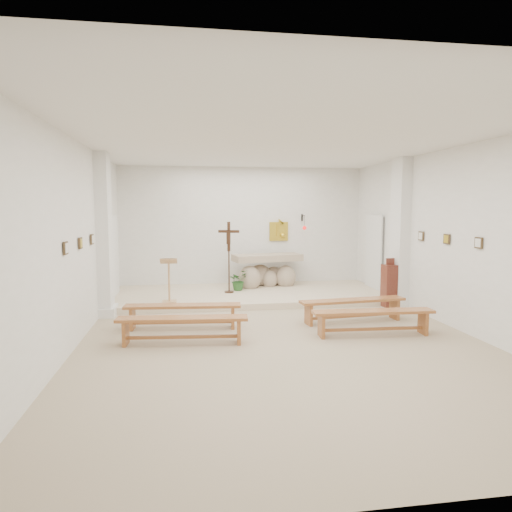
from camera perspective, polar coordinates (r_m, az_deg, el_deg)
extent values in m
cube|color=tan|center=(8.62, 2.59, -9.69)|extent=(7.00, 10.00, 0.00)
cube|color=white|center=(8.36, -21.53, 1.61)|extent=(0.02, 10.00, 3.50)
cube|color=white|center=(9.63, 23.46, 2.06)|extent=(0.02, 10.00, 3.50)
cube|color=white|center=(13.24, -1.63, 3.50)|extent=(7.00, 0.02, 3.50)
cube|color=silver|center=(8.37, 2.70, 13.96)|extent=(7.00, 10.00, 0.02)
cube|color=beige|center=(11.96, -0.72, -4.86)|extent=(6.98, 3.00, 0.15)
cube|color=white|center=(10.29, -18.43, 2.47)|extent=(0.26, 0.55, 3.50)
cube|color=white|center=(11.32, 17.55, 2.79)|extent=(0.26, 0.55, 3.50)
cube|color=gold|center=(13.38, 2.85, 3.09)|extent=(0.55, 0.04, 0.55)
cube|color=black|center=(13.54, 5.77, 4.80)|extent=(0.04, 0.02, 0.20)
cylinder|color=black|center=(13.39, 5.93, 5.08)|extent=(0.02, 0.30, 0.02)
cylinder|color=black|center=(13.25, 6.09, 4.33)|extent=(0.01, 0.01, 0.34)
sphere|color=red|center=(13.25, 6.08, 3.51)|extent=(0.11, 0.11, 0.11)
cube|color=#45331E|center=(7.58, -22.69, 0.92)|extent=(0.03, 0.20, 0.20)
cube|color=#45331E|center=(8.55, -21.09, 1.51)|extent=(0.03, 0.20, 0.20)
cube|color=#45331E|center=(9.53, -19.82, 1.98)|extent=(0.03, 0.20, 0.20)
cube|color=#45331E|center=(8.96, 26.07, 1.49)|extent=(0.03, 0.20, 0.20)
cube|color=#45331E|center=(9.79, 22.74, 1.97)|extent=(0.03, 0.20, 0.20)
cube|color=#45331E|center=(10.66, 19.93, 2.37)|extent=(0.03, 0.20, 0.20)
cube|color=silver|center=(11.17, -17.89, -4.91)|extent=(0.10, 0.85, 0.52)
cube|color=silver|center=(12.14, 16.12, -4.00)|extent=(0.10, 0.85, 0.52)
ellipsoid|color=tan|center=(12.50, -0.79, -2.82)|extent=(0.62, 0.52, 0.70)
ellipsoid|color=tan|center=(12.90, 3.74, -2.63)|extent=(0.57, 0.49, 0.66)
ellipsoid|color=tan|center=(12.94, 0.48, -2.43)|extent=(0.66, 0.56, 0.62)
ellipsoid|color=tan|center=(13.06, 2.23, -2.59)|extent=(0.53, 0.45, 0.57)
ellipsoid|color=tan|center=(12.80, 1.70, -2.92)|extent=(0.45, 0.38, 0.53)
cube|color=tan|center=(12.75, 1.41, -0.20)|extent=(2.00, 1.06, 0.18)
cube|color=tan|center=(10.81, -10.77, -5.63)|extent=(0.32, 0.32, 0.04)
cylinder|color=tan|center=(10.73, -10.82, -3.32)|extent=(0.05, 0.05, 0.92)
cube|color=tan|center=(10.64, -10.87, -0.63)|extent=(0.39, 0.28, 0.15)
cube|color=white|center=(10.60, -10.88, -0.41)|extent=(0.33, 0.23, 0.12)
cylinder|color=#381E11|center=(11.88, -3.38, -4.50)|extent=(0.24, 0.24, 0.03)
cylinder|color=#381E11|center=(11.79, -3.39, -1.94)|extent=(0.04, 0.04, 1.10)
cube|color=#381E11|center=(11.70, -3.42, 2.45)|extent=(0.08, 0.07, 0.75)
cube|color=#381E11|center=(11.69, -3.43, 3.09)|extent=(0.53, 0.25, 0.07)
cube|color=#381E11|center=(11.67, -3.46, 2.29)|extent=(0.11, 0.07, 0.32)
imported|color=#265923|center=(12.15, -2.24, -3.03)|extent=(0.64, 0.64, 0.54)
cube|color=maroon|center=(11.24, 16.34, -3.59)|extent=(0.33, 0.33, 1.00)
cube|color=maroon|center=(11.17, 16.43, -0.68)|extent=(0.20, 0.06, 0.16)
cube|color=#9B5B2D|center=(8.98, -9.14, -6.17)|extent=(2.26, 0.55, 0.05)
cube|color=#9B5B2D|center=(9.18, -15.18, -7.54)|extent=(0.09, 0.33, 0.43)
cube|color=#9B5B2D|center=(8.99, -2.92, -7.61)|extent=(0.09, 0.33, 0.43)
cube|color=#9B5B2D|center=(9.05, -9.10, -8.18)|extent=(1.88, 0.23, 0.05)
cube|color=#9B5B2D|center=(9.59, 12.01, -5.45)|extent=(2.26, 0.58, 0.05)
cube|color=#9B5B2D|center=(9.25, 6.59, -7.26)|extent=(0.09, 0.33, 0.43)
cube|color=#9B5B2D|center=(10.10, 16.91, -6.35)|extent=(0.09, 0.33, 0.43)
cube|color=#9B5B2D|center=(9.66, 11.97, -7.34)|extent=(1.88, 0.25, 0.05)
cube|color=#9B5B2D|center=(7.98, -9.18, -7.72)|extent=(2.26, 0.56, 0.05)
cube|color=#9B5B2D|center=(8.19, -15.98, -9.21)|extent=(0.09, 0.33, 0.43)
cube|color=#9B5B2D|center=(8.00, -2.16, -9.34)|extent=(0.09, 0.33, 0.43)
cube|color=#9B5B2D|center=(8.06, -9.14, -9.97)|extent=(1.88, 0.23, 0.05)
cube|color=#9B5B2D|center=(8.66, 14.44, -6.75)|extent=(2.25, 0.45, 0.05)
cube|color=#9B5B2D|center=(8.43, 8.17, -8.61)|extent=(0.08, 0.33, 0.43)
cube|color=#9B5B2D|center=(9.09, 20.16, -7.83)|extent=(0.08, 0.33, 0.43)
cube|color=#9B5B2D|center=(8.73, 14.38, -8.83)|extent=(1.88, 0.14, 0.05)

